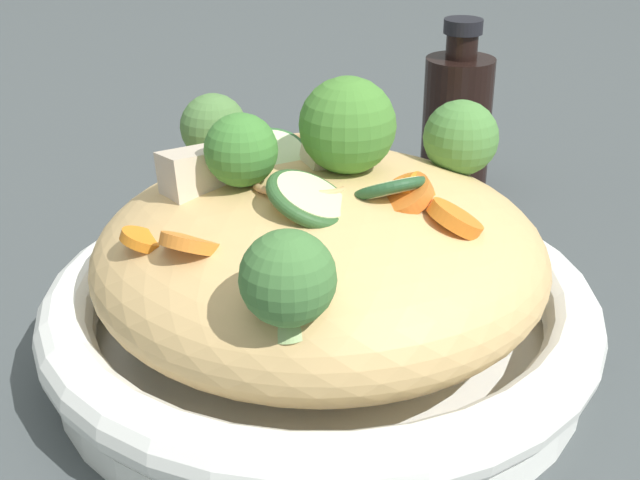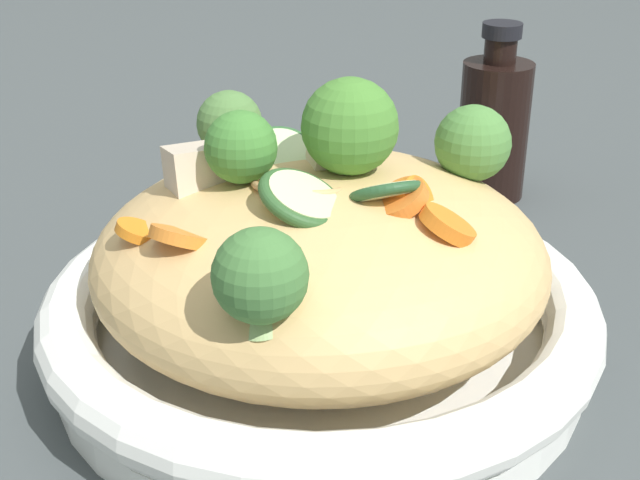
% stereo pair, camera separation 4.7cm
% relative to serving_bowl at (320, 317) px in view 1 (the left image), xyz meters
% --- Properties ---
extents(ground_plane, '(3.00, 3.00, 0.00)m').
position_rel_serving_bowl_xyz_m(ground_plane, '(0.00, 0.00, -0.03)').
color(ground_plane, '#414748').
extents(serving_bowl, '(0.31, 0.31, 0.05)m').
position_rel_serving_bowl_xyz_m(serving_bowl, '(0.00, 0.00, 0.00)').
color(serving_bowl, white).
rests_on(serving_bowl, ground_plane).
extents(noodle_heap, '(0.25, 0.25, 0.10)m').
position_rel_serving_bowl_xyz_m(noodle_heap, '(0.00, -0.00, 0.04)').
color(noodle_heap, tan).
rests_on(noodle_heap, serving_bowl).
extents(broccoli_florets, '(0.23, 0.23, 0.08)m').
position_rel_serving_bowl_xyz_m(broccoli_florets, '(0.01, 0.01, 0.09)').
color(broccoli_florets, '#A1B670').
rests_on(broccoli_florets, serving_bowl).
extents(carrot_coins, '(0.15, 0.12, 0.03)m').
position_rel_serving_bowl_xyz_m(carrot_coins, '(-0.02, -0.04, 0.08)').
color(carrot_coins, orange).
rests_on(carrot_coins, serving_bowl).
extents(zucchini_slices, '(0.10, 0.12, 0.03)m').
position_rel_serving_bowl_xyz_m(zucchini_slices, '(-0.01, -0.01, 0.09)').
color(zucchini_slices, beige).
rests_on(zucchini_slices, serving_bowl).
extents(chicken_chunks, '(0.10, 0.07, 0.03)m').
position_rel_serving_bowl_xyz_m(chicken_chunks, '(-0.03, 0.04, 0.09)').
color(chicken_chunks, beige).
rests_on(chicken_chunks, serving_bowl).
extents(soy_sauce_bottle, '(0.06, 0.06, 0.14)m').
position_rel_serving_bowl_xyz_m(soy_sauce_bottle, '(0.25, 0.13, 0.03)').
color(soy_sauce_bottle, black).
rests_on(soy_sauce_bottle, ground_plane).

